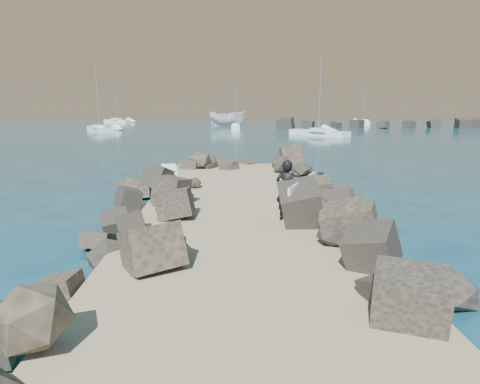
{
  "coord_description": "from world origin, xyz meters",
  "views": [
    {
      "loc": [
        -0.36,
        -12.23,
        3.83
      ],
      "look_at": [
        0.0,
        -1.0,
        1.5
      ],
      "focal_mm": 32.0,
      "sensor_mm": 36.0,
      "label": 1
    }
  ],
  "objects_px": {
    "boat_imported": "(227,118)",
    "surfer_with_board": "(289,190)",
    "sailboat_c": "(319,133)",
    "surfboard_resting": "(170,178)"
  },
  "relations": [
    {
      "from": "surfboard_resting",
      "to": "surfer_with_board",
      "type": "distance_m",
      "value": 6.07
    },
    {
      "from": "surfboard_resting",
      "to": "surfer_with_board",
      "type": "height_order",
      "value": "surfer_with_board"
    },
    {
      "from": "surfboard_resting",
      "to": "sailboat_c",
      "type": "relative_size",
      "value": 0.24
    },
    {
      "from": "boat_imported",
      "to": "surfer_with_board",
      "type": "xyz_separation_m",
      "value": [
        1.55,
        -64.05,
        0.15
      ]
    },
    {
      "from": "surfer_with_board",
      "to": "sailboat_c",
      "type": "height_order",
      "value": "sailboat_c"
    },
    {
      "from": "surfer_with_board",
      "to": "sailboat_c",
      "type": "distance_m",
      "value": 41.33
    },
    {
      "from": "boat_imported",
      "to": "sailboat_c",
      "type": "bearing_deg",
      "value": -133.61
    },
    {
      "from": "boat_imported",
      "to": "sailboat_c",
      "type": "xyz_separation_m",
      "value": [
        11.03,
        -23.83,
        -0.97
      ]
    },
    {
      "from": "sailboat_c",
      "to": "surfer_with_board",
      "type": "bearing_deg",
      "value": -103.26
    },
    {
      "from": "surfer_with_board",
      "to": "boat_imported",
      "type": "bearing_deg",
      "value": 91.39
    }
  ]
}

